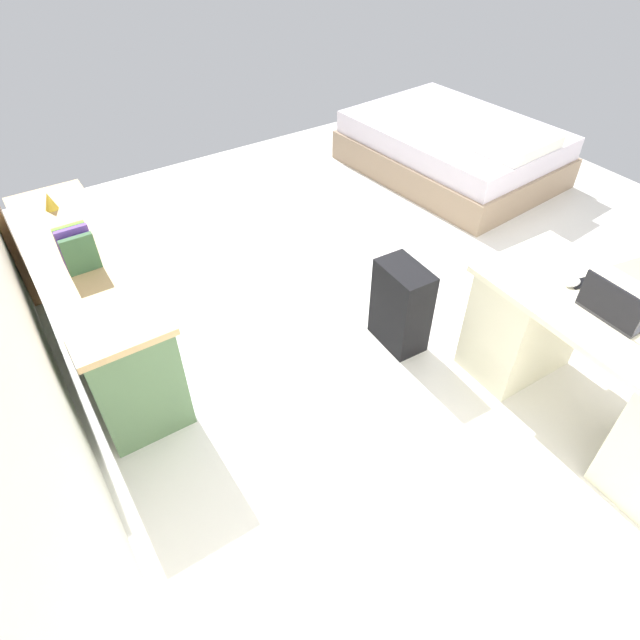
% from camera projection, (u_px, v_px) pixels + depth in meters
% --- Properties ---
extents(ground_plane, '(5.78, 5.78, 0.00)m').
position_uv_depth(ground_plane, '(412.00, 292.00, 3.92)').
color(ground_plane, silver).
extents(desk, '(1.45, 0.69, 0.74)m').
position_uv_depth(desk, '(598.00, 369.00, 2.83)').
color(desk, beige).
rests_on(desk, ground_plane).
extents(credenza, '(1.80, 0.48, 0.73)m').
position_uv_depth(credenza, '(95.00, 303.00, 3.26)').
color(credenza, '#4C6B47').
rests_on(credenza, ground_plane).
extents(bed, '(2.01, 1.55, 0.58)m').
position_uv_depth(bed, '(453.00, 149.00, 5.15)').
color(bed, gray).
rests_on(bed, ground_plane).
extents(suitcase_black, '(0.37, 0.24, 0.58)m').
position_uv_depth(suitcase_black, '(401.00, 306.00, 3.35)').
color(suitcase_black, black).
rests_on(suitcase_black, ground_plane).
extents(laptop, '(0.32, 0.23, 0.21)m').
position_uv_depth(laptop, '(614.00, 308.00, 2.58)').
color(laptop, '#333338').
rests_on(laptop, desk).
extents(computer_mouse, '(0.06, 0.10, 0.03)m').
position_uv_depth(computer_mouse, '(573.00, 283.00, 2.78)').
color(computer_mouse, white).
rests_on(computer_mouse, desk).
extents(cell_phone_by_mouse, '(0.10, 0.15, 0.01)m').
position_uv_depth(cell_phone_by_mouse, '(582.00, 283.00, 2.80)').
color(cell_phone_by_mouse, black).
rests_on(cell_phone_by_mouse, desk).
extents(book_row, '(0.19, 0.17, 0.22)m').
position_uv_depth(book_row, '(77.00, 248.00, 2.88)').
color(book_row, '#365E3C').
rests_on(book_row, credenza).
extents(figurine_small, '(0.08, 0.08, 0.11)m').
position_uv_depth(figurine_small, '(49.00, 201.00, 3.34)').
color(figurine_small, gold).
rests_on(figurine_small, credenza).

